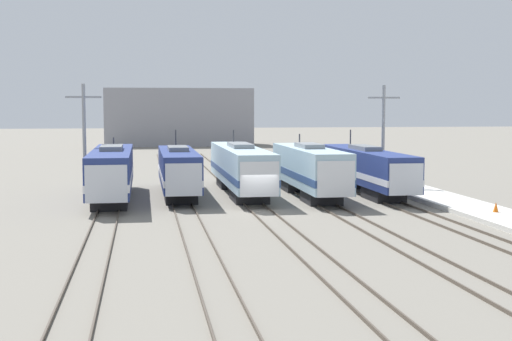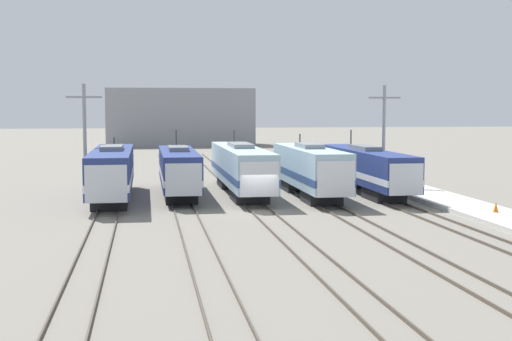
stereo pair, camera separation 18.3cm
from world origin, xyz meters
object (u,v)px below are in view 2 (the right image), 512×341
locomotive_center_left (179,171)px  traffic_cone (496,207)px  catenary_tower_left (85,135)px  locomotive_center (241,168)px  locomotive_center_right (311,170)px  locomotive_far_right (367,169)px  locomotive_far_left (112,172)px  catenary_tower_right (384,134)px

locomotive_center_left → traffic_cone: size_ratio=24.42×
locomotive_center_left → catenary_tower_left: 8.68m
locomotive_center_left → traffic_cone: bearing=-35.1°
catenary_tower_left → traffic_cone: bearing=-32.1°
locomotive_center → traffic_cone: locomotive_center is taller
locomotive_center_right → locomotive_far_right: bearing=18.2°
catenary_tower_left → locomotive_far_left: bearing=-64.2°
locomotive_far_right → catenary_tower_left: size_ratio=2.11×
locomotive_center_left → locomotive_center_right: (10.36, -2.16, 0.12)m
locomotive_center_right → traffic_cone: 15.38m
locomotive_far_right → catenary_tower_right: catenary_tower_right is taller
traffic_cone → locomotive_center: bearing=135.2°
catenary_tower_right → locomotive_center_right: bearing=-145.6°
locomotive_center_left → locomotive_center_right: bearing=-11.8°
catenary_tower_left → catenary_tower_right: 25.80m
locomotive_center_left → locomotive_center: locomotive_center_left is taller
locomotive_far_left → locomotive_center: size_ratio=0.92×
locomotive_center_right → locomotive_far_right: 5.46m
locomotive_center → locomotive_center_right: bearing=-28.3°
locomotive_far_left → catenary_tower_right: 24.08m
locomotive_far_left → locomotive_center_left: 5.46m
locomotive_center_left → catenary_tower_right: 18.72m
catenary_tower_right → locomotive_center_left: bearing=-170.0°
catenary_tower_right → traffic_cone: catenary_tower_right is taller
locomotive_center_right → catenary_tower_left: bearing=163.3°
catenary_tower_left → locomotive_center_left: bearing=-23.0°
locomotive_far_left → locomotive_far_right: 20.77m
locomotive_center_left → catenary_tower_left: bearing=157.0°
catenary_tower_right → catenary_tower_left: bearing=180.0°
locomotive_far_right → catenary_tower_right: size_ratio=2.11×
traffic_cone → locomotive_center_right: bearing=128.9°
locomotive_center_left → locomotive_center_right: locomotive_center_left is taller
locomotive_center → catenary_tower_right: catenary_tower_right is taller
locomotive_far_right → traffic_cone: locomotive_far_right is taller
locomotive_center_right → catenary_tower_right: size_ratio=1.79×
locomotive_far_right → traffic_cone: (4.44, -13.60, -1.40)m
locomotive_center_left → traffic_cone: locomotive_center_left is taller
locomotive_center_left → catenary_tower_right: catenary_tower_right is taller
locomotive_center_right → locomotive_center_left: bearing=168.2°
locomotive_center_left → locomotive_center_right: 10.59m
locomotive_center → catenary_tower_left: 13.29m
catenary_tower_left → locomotive_far_right: bearing=-9.1°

